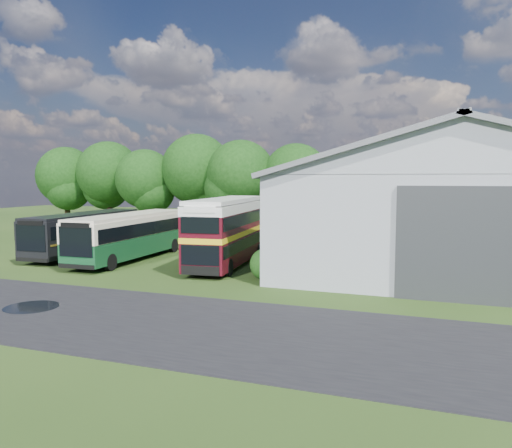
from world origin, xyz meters
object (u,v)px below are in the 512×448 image
at_px(bus_green_single, 130,235).
at_px(bus_dark_single, 85,232).
at_px(storage_shed, 454,196).
at_px(bus_maroon_double, 227,232).

bearing_deg(bus_green_single, bus_dark_single, 167.60).
height_order(storage_shed, bus_green_single, storage_shed).
xyz_separation_m(bus_green_single, bus_dark_single, (-4.28, 0.80, -0.05)).
bearing_deg(bus_maroon_double, bus_green_single, 175.21).
xyz_separation_m(storage_shed, bus_maroon_double, (-12.93, -6.95, -2.11)).
distance_m(bus_maroon_double, bus_dark_single, 11.17).
distance_m(bus_green_single, bus_maroon_double, 6.88).
height_order(bus_maroon_double, bus_dark_single, bus_maroon_double).
height_order(bus_green_single, bus_maroon_double, bus_maroon_double).
height_order(bus_green_single, bus_dark_single, bus_green_single).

